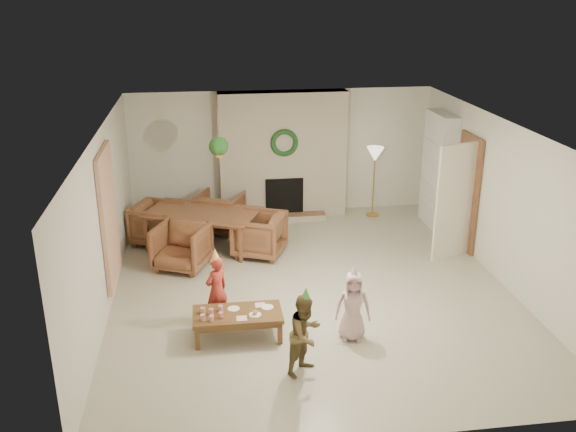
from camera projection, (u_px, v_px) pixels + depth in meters
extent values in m
plane|color=#B7B29E|center=(311.00, 287.00, 9.71)|extent=(7.00, 7.00, 0.00)
plane|color=white|center=(313.00, 129.00, 8.84)|extent=(7.00, 7.00, 0.00)
plane|color=silver|center=(282.00, 152.00, 12.52)|extent=(7.00, 0.00, 7.00)
plane|color=silver|center=(374.00, 335.00, 6.03)|extent=(7.00, 0.00, 7.00)
plane|color=silver|center=(104.00, 222.00, 8.89)|extent=(0.00, 7.00, 7.00)
plane|color=silver|center=(503.00, 203.00, 9.66)|extent=(0.00, 7.00, 7.00)
cube|color=#4F2915|center=(283.00, 155.00, 12.34)|extent=(2.50, 0.40, 2.50)
cube|color=brown|center=(285.00, 217.00, 12.43)|extent=(1.60, 0.30, 0.12)
cube|color=black|center=(284.00, 196.00, 12.45)|extent=(0.75, 0.12, 0.75)
torus|color=#173F1D|center=(284.00, 143.00, 12.02)|extent=(0.54, 0.10, 0.54)
cylinder|color=gold|center=(372.00, 214.00, 12.72)|extent=(0.27, 0.27, 0.03)
cylinder|color=gold|center=(374.00, 184.00, 12.50)|extent=(0.03, 0.03, 1.28)
cone|color=beige|center=(375.00, 154.00, 12.28)|extent=(0.34, 0.34, 0.28)
cube|color=white|center=(438.00, 171.00, 11.83)|extent=(0.30, 1.00, 2.20)
cube|color=white|center=(434.00, 203.00, 12.05)|extent=(0.30, 0.92, 0.03)
cube|color=white|center=(436.00, 183.00, 11.91)|extent=(0.30, 0.92, 0.03)
cube|color=white|center=(438.00, 163.00, 11.77)|extent=(0.30, 0.92, 0.03)
cube|color=white|center=(440.00, 142.00, 11.63)|extent=(0.30, 0.92, 0.03)
cube|color=#A8421F|center=(437.00, 199.00, 11.86)|extent=(0.20, 0.40, 0.24)
cube|color=navy|center=(435.00, 176.00, 11.91)|extent=(0.20, 0.44, 0.24)
cube|color=#9E6E21|center=(439.00, 158.00, 11.63)|extent=(0.20, 0.36, 0.22)
cube|color=brown|center=(467.00, 193.00, 10.85)|extent=(0.05, 0.86, 2.04)
cube|color=beige|center=(455.00, 202.00, 10.46)|extent=(0.77, 0.32, 2.00)
cube|color=beige|center=(109.00, 217.00, 9.08)|extent=(0.06, 1.20, 2.00)
imported|color=brown|center=(202.00, 230.00, 11.04)|extent=(2.20, 1.76, 0.68)
imported|color=brown|center=(182.00, 247.00, 10.26)|extent=(1.07, 1.08, 0.75)
imported|color=brown|center=(220.00, 212.00, 11.79)|extent=(1.07, 1.08, 0.75)
imported|color=brown|center=(158.00, 224.00, 11.24)|extent=(1.08, 1.07, 0.75)
imported|color=brown|center=(259.00, 234.00, 10.76)|extent=(1.08, 1.07, 0.75)
cylinder|color=tan|center=(218.00, 132.00, 10.19)|extent=(0.01, 0.01, 0.70)
cylinder|color=#A56935|center=(219.00, 153.00, 10.31)|extent=(0.16, 0.16, 0.12)
sphere|color=#174517|center=(219.00, 146.00, 10.27)|extent=(0.32, 0.32, 0.32)
cube|color=brown|center=(238.00, 314.00, 8.24)|extent=(1.18, 0.59, 0.05)
cube|color=brown|center=(238.00, 319.00, 8.27)|extent=(1.09, 0.50, 0.07)
cube|color=brown|center=(197.00, 339.00, 8.02)|extent=(0.06, 0.06, 0.31)
cube|color=brown|center=(280.00, 333.00, 8.15)|extent=(0.06, 0.06, 0.31)
cube|color=brown|center=(197.00, 320.00, 8.46)|extent=(0.06, 0.06, 0.31)
cube|color=brown|center=(276.00, 315.00, 8.60)|extent=(0.06, 0.06, 0.31)
cylinder|color=silver|center=(203.00, 317.00, 8.04)|extent=(0.06, 0.06, 0.08)
cylinder|color=silver|center=(203.00, 310.00, 8.21)|extent=(0.06, 0.06, 0.08)
cylinder|color=silver|center=(211.00, 318.00, 8.01)|extent=(0.06, 0.06, 0.08)
cylinder|color=silver|center=(211.00, 312.00, 8.18)|extent=(0.06, 0.06, 0.08)
cylinder|color=silver|center=(221.00, 315.00, 8.09)|extent=(0.06, 0.06, 0.08)
cylinder|color=silver|center=(221.00, 308.00, 8.26)|extent=(0.06, 0.06, 0.08)
cylinder|color=white|center=(234.00, 309.00, 8.33)|extent=(0.16, 0.16, 0.01)
cylinder|color=white|center=(255.00, 315.00, 8.18)|extent=(0.16, 0.16, 0.01)
cylinder|color=white|center=(267.00, 307.00, 8.37)|extent=(0.16, 0.16, 0.01)
sphere|color=tan|center=(255.00, 312.00, 8.16)|extent=(0.06, 0.06, 0.06)
cube|color=#E3A7AC|center=(242.00, 318.00, 8.09)|extent=(0.14, 0.14, 0.01)
cube|color=#E3A7AC|center=(260.00, 305.00, 8.42)|extent=(0.14, 0.14, 0.01)
imported|color=#9E2B22|center=(217.00, 290.00, 8.56)|extent=(0.43, 0.40, 0.98)
cone|color=#F8F552|center=(215.00, 255.00, 8.38)|extent=(0.17, 0.17, 0.19)
imported|color=brown|center=(305.00, 334.00, 7.45)|extent=(0.62, 0.62, 1.02)
cone|color=#51AA48|center=(306.00, 293.00, 7.26)|extent=(0.16, 0.16, 0.17)
imported|color=#CDA4AA|center=(353.00, 306.00, 8.16)|extent=(0.51, 0.38, 0.96)
cone|color=silver|center=(354.00, 270.00, 7.98)|extent=(0.16, 0.16, 0.17)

